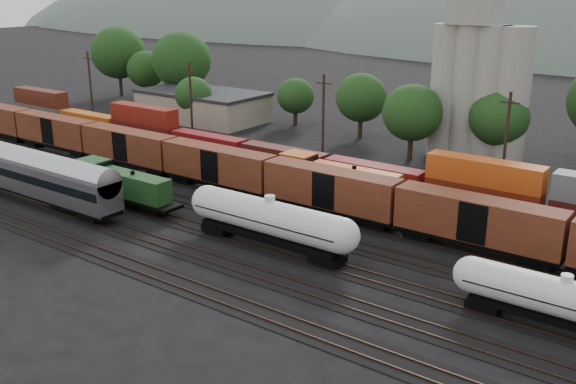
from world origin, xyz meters
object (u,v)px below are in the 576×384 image
Objects in this scene: orange_locomotive at (331,178)px; grain_silo at (478,77)px; tank_car_a at (270,219)px; passenger_coach at (34,173)px; green_locomotive at (117,183)px.

grain_silo is at bearing 76.06° from orange_locomotive.
orange_locomotive is at bearing -103.94° from grain_silo.
passenger_coach is (-28.47, -5.00, 0.68)m from tank_car_a.
passenger_coach is at bearing -141.83° from orange_locomotive.
tank_car_a is at bearing 9.96° from passenger_coach.
green_locomotive is 0.54× the size of grain_silo.
passenger_coach reaches higher than green_locomotive.
passenger_coach is 1.44× the size of orange_locomotive.
tank_car_a is 42.00m from grain_silo.
tank_car_a is at bearing -94.79° from grain_silo.
tank_car_a is 1.04× the size of orange_locomotive.
orange_locomotive is (25.45, 20.00, -1.00)m from passenger_coach.
tank_car_a reaches higher than green_locomotive.
green_locomotive is at bearing -120.84° from grain_silo.
green_locomotive is 0.86× the size of tank_car_a.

